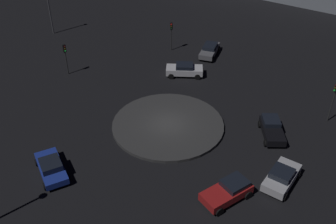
{
  "coord_description": "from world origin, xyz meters",
  "views": [
    {
      "loc": [
        -7.02,
        29.04,
        22.46
      ],
      "look_at": [
        0.0,
        0.0,
        1.62
      ],
      "focal_mm": 41.57,
      "sensor_mm": 36.0,
      "label": 1
    }
  ],
  "objects": [
    {
      "name": "streetlamp_southeast",
      "position": [
        21.02,
        -17.5,
        4.69
      ],
      "size": [
        0.47,
        0.47,
        7.46
      ],
      "color": "#4C4C51",
      "rests_on": "ground_plane"
    },
    {
      "name": "traffic_light_southeast",
      "position": [
        13.75,
        -7.13,
        2.67
      ],
      "size": [
        0.4,
        0.37,
        3.73
      ],
      "rotation": [
        0.0,
        0.0,
        2.66
      ],
      "color": "#2D2D2D",
      "rests_on": "ground_plane"
    },
    {
      "name": "roundabout_island",
      "position": [
        0.0,
        0.0,
        0.15
      ],
      "size": [
        10.7,
        10.7,
        0.29
      ],
      "primitive_type": "cylinder",
      "color": "#383838",
      "rests_on": "ground_plane"
    },
    {
      "name": "car_red",
      "position": [
        -6.58,
        7.91,
        0.77
      ],
      "size": [
        4.01,
        4.17,
        1.44
      ],
      "rotation": [
        0.0,
        0.0,
        0.84
      ],
      "color": "red",
      "rests_on": "ground_plane"
    },
    {
      "name": "car_silver",
      "position": [
        -10.52,
        5.38,
        0.76
      ],
      "size": [
        3.21,
        4.38,
        1.49
      ],
      "rotation": [
        0.0,
        0.0,
        1.19
      ],
      "color": "silver",
      "rests_on": "ground_plane"
    },
    {
      "name": "traffic_light_west",
      "position": [
        -14.93,
        -4.45,
        3.0
      ],
      "size": [
        0.39,
        0.35,
        4.22
      ],
      "rotation": [
        0.0,
        0.0,
        0.29
      ],
      "color": "#2D2D2D",
      "rests_on": "ground_plane"
    },
    {
      "name": "car_black",
      "position": [
        -9.65,
        -0.87,
        0.72
      ],
      "size": [
        2.65,
        4.2,
        1.39
      ],
      "rotation": [
        0.0,
        0.0,
        1.8
      ],
      "color": "black",
      "rests_on": "ground_plane"
    },
    {
      "name": "car_blue",
      "position": [
        7.72,
        8.58,
        0.69
      ],
      "size": [
        4.21,
        4.47,
        1.36
      ],
      "rotation": [
        0.0,
        0.0,
        -0.86
      ],
      "color": "#1E38A5",
      "rests_on": "ground_plane"
    },
    {
      "name": "ground_plane",
      "position": [
        0.0,
        0.0,
        0.0
      ],
      "size": [
        117.5,
        117.5,
        0.0
      ],
      "primitive_type": "plane",
      "color": "black"
    },
    {
      "name": "traffic_light_south",
      "position": [
        3.47,
        -16.16,
        2.7
      ],
      "size": [
        0.34,
        0.38,
        3.78
      ],
      "rotation": [
        0.0,
        0.0,
        1.78
      ],
      "color": "#2D2D2D",
      "rests_on": "ground_plane"
    },
    {
      "name": "car_white",
      "position": [
        0.46,
        -9.99,
        0.76
      ],
      "size": [
        4.46,
        2.64,
        1.46
      ],
      "rotation": [
        0.0,
        0.0,
        3.33
      ],
      "color": "white",
      "rests_on": "ground_plane"
    },
    {
      "name": "car_grey",
      "position": [
        -1.59,
        -15.92,
        0.73
      ],
      "size": [
        2.28,
        4.58,
        1.36
      ],
      "rotation": [
        0.0,
        0.0,
        1.48
      ],
      "color": "slate",
      "rests_on": "ground_plane"
    }
  ]
}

